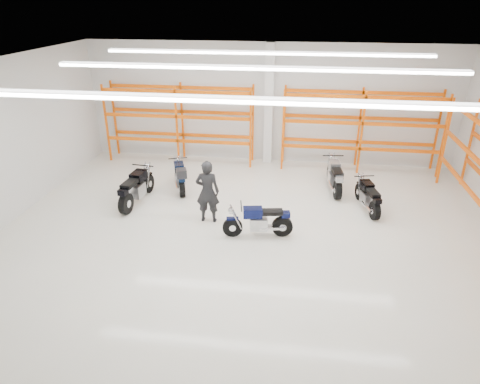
# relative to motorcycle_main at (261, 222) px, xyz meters

# --- Properties ---
(ground) EXTENTS (14.00, 14.00, 0.00)m
(ground) POSITION_rel_motorcycle_main_xyz_m (-0.29, -0.01, -0.44)
(ground) COLOR silver
(ground) RESTS_ON ground
(room_shell) EXTENTS (14.02, 12.02, 4.51)m
(room_shell) POSITION_rel_motorcycle_main_xyz_m (-0.29, 0.01, 2.84)
(room_shell) COLOR silver
(room_shell) RESTS_ON ground
(motorcycle_main) EXTENTS (1.91, 0.63, 0.94)m
(motorcycle_main) POSITION_rel_motorcycle_main_xyz_m (0.00, 0.00, 0.00)
(motorcycle_main) COLOR black
(motorcycle_main) RESTS_ON ground
(motorcycle_back_a) EXTENTS (0.73, 2.21, 1.08)m
(motorcycle_back_a) POSITION_rel_motorcycle_main_xyz_m (-4.07, 1.44, 0.07)
(motorcycle_back_a) COLOR black
(motorcycle_back_a) RESTS_ON ground
(motorcycle_back_b) EXTENTS (0.97, 1.93, 1.02)m
(motorcycle_back_b) POSITION_rel_motorcycle_main_xyz_m (-2.96, 2.63, 0.05)
(motorcycle_back_b) COLOR black
(motorcycle_back_b) RESTS_ON ground
(motorcycle_back_c) EXTENTS (0.71, 2.14, 1.05)m
(motorcycle_back_c) POSITION_rel_motorcycle_main_xyz_m (2.15, 3.33, 0.05)
(motorcycle_back_c) COLOR black
(motorcycle_back_c) RESTS_ON ground
(motorcycle_back_d) EXTENTS (0.69, 1.88, 0.93)m
(motorcycle_back_d) POSITION_rel_motorcycle_main_xyz_m (3.08, 1.98, -0.00)
(motorcycle_back_d) COLOR black
(motorcycle_back_d) RESTS_ON ground
(standing_man) EXTENTS (0.69, 0.46, 1.86)m
(standing_man) POSITION_rel_motorcycle_main_xyz_m (-1.60, 0.66, 0.49)
(standing_man) COLOR black
(standing_man) RESTS_ON ground
(structural_column) EXTENTS (0.32, 0.32, 4.50)m
(structural_column) POSITION_rel_motorcycle_main_xyz_m (-0.29, 5.81, 1.81)
(structural_column) COLOR white
(structural_column) RESTS_ON ground
(pallet_racking_back_left) EXTENTS (5.67, 0.87, 3.00)m
(pallet_racking_back_left) POSITION_rel_motorcycle_main_xyz_m (-3.69, 5.47, 1.35)
(pallet_racking_back_left) COLOR #FF6000
(pallet_racking_back_left) RESTS_ON ground
(pallet_racking_back_right) EXTENTS (5.67, 0.87, 3.00)m
(pallet_racking_back_right) POSITION_rel_motorcycle_main_xyz_m (3.11, 5.47, 1.35)
(pallet_racking_back_right) COLOR #FF6000
(pallet_racking_back_right) RESTS_ON ground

